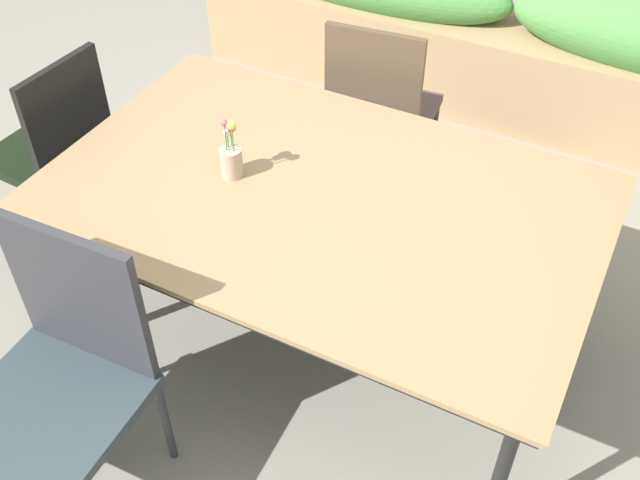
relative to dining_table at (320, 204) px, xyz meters
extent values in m
plane|color=gray|center=(0.04, -0.04, -0.69)|extent=(12.00, 12.00, 0.00)
cube|color=#8C704C|center=(0.00, 0.00, 0.03)|extent=(1.87, 1.20, 0.02)
cube|color=black|center=(0.00, 0.00, 0.01)|extent=(1.84, 1.17, 0.02)
cylinder|color=black|center=(-0.85, -0.51, -0.33)|extent=(0.04, 0.04, 0.71)
cylinder|color=black|center=(-0.85, 0.51, -0.33)|extent=(0.04, 0.04, 0.71)
cylinder|color=black|center=(0.85, 0.51, -0.33)|extent=(0.04, 0.04, 0.71)
cube|color=black|center=(-1.30, 0.00, -0.23)|extent=(0.44, 0.44, 0.04)
cube|color=black|center=(-1.10, -0.01, 0.01)|extent=(0.05, 0.40, 0.46)
cylinder|color=black|center=(-1.48, 0.20, -0.46)|extent=(0.03, 0.03, 0.45)
cylinder|color=black|center=(-1.12, -0.20, -0.46)|extent=(0.03, 0.03, 0.45)
cylinder|color=black|center=(-1.10, 0.18, -0.46)|extent=(0.03, 0.03, 0.45)
cube|color=#4D3939|center=(-0.17, 0.96, -0.24)|extent=(0.48, 0.48, 0.04)
cube|color=#4C3D2D|center=(-0.15, 0.76, 0.01)|extent=(0.42, 0.07, 0.49)
cylinder|color=#4C3D2D|center=(-0.39, 1.14, -0.47)|extent=(0.03, 0.03, 0.44)
cylinder|color=#4C3D2D|center=(0.01, 1.18, -0.47)|extent=(0.03, 0.03, 0.44)
cylinder|color=#4C3D2D|center=(-0.35, 0.74, -0.47)|extent=(0.03, 0.03, 0.44)
cylinder|color=#4C3D2D|center=(0.05, 0.78, -0.47)|extent=(0.03, 0.03, 0.44)
cube|color=#2E393E|center=(-0.42, -0.96, -0.26)|extent=(0.52, 0.52, 0.04)
cube|color=#2D2D33|center=(-0.43, -0.73, 0.01)|extent=(0.48, 0.05, 0.52)
cylinder|color=#2D2D33|center=(-0.20, -0.72, -0.48)|extent=(0.03, 0.03, 0.42)
cylinder|color=#2D2D33|center=(-0.66, -0.74, -0.48)|extent=(0.03, 0.03, 0.42)
cylinder|color=tan|center=(-0.32, -0.04, 0.09)|extent=(0.08, 0.08, 0.11)
cylinder|color=#47843D|center=(-0.33, -0.02, 0.17)|extent=(0.01, 0.00, 0.11)
sphere|color=#DB4C56|center=(-0.33, -0.02, 0.22)|extent=(0.04, 0.04, 0.04)
cylinder|color=#47843D|center=(-0.31, -0.04, 0.18)|extent=(0.01, 0.01, 0.14)
sphere|color=#EFCC4C|center=(-0.31, -0.04, 0.25)|extent=(0.03, 0.03, 0.03)
cylinder|color=#47843D|center=(-0.33, -0.05, 0.18)|extent=(0.01, 0.01, 0.15)
sphere|color=#DB4C56|center=(-0.33, -0.05, 0.26)|extent=(0.02, 0.02, 0.02)
cylinder|color=#47843D|center=(-0.33, -0.03, 0.16)|extent=(0.01, 0.01, 0.10)
sphere|color=white|center=(-0.33, -0.03, 0.21)|extent=(0.03, 0.03, 0.03)
cube|color=#9E7F56|center=(0.11, 1.94, -0.44)|extent=(3.50, 0.50, 0.49)
camera|label=1|loc=(0.90, -1.72, 1.64)|focal=41.84mm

